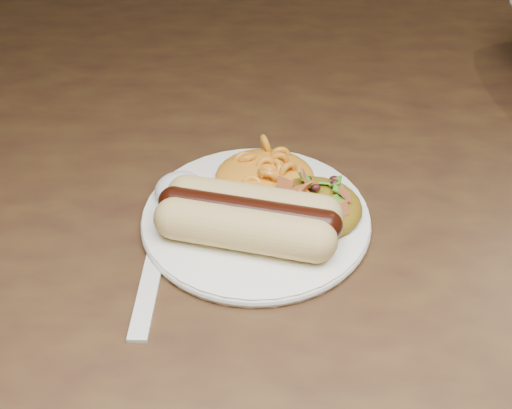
{
  "coord_description": "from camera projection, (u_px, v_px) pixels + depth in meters",
  "views": [
    {
      "loc": [
        -0.06,
        -0.5,
        1.11
      ],
      "look_at": [
        -0.07,
        -0.1,
        0.77
      ],
      "focal_mm": 42.0,
      "sensor_mm": 36.0,
      "label": 1
    }
  ],
  "objects": [
    {
      "name": "mac_and_cheese",
      "position": [
        265.0,
        165.0,
        0.55
      ],
      "size": [
        0.12,
        0.11,
        0.04
      ],
      "primitive_type": "ellipsoid",
      "rotation": [
        0.0,
        0.0,
        -0.31
      ],
      "color": "orange",
      "rests_on": "plate"
    },
    {
      "name": "table",
      "position": [
        326.0,
        225.0,
        0.67
      ],
      "size": [
        1.6,
        0.9,
        0.75
      ],
      "color": "#4B3418",
      "rests_on": "floor"
    },
    {
      "name": "taco_salad",
      "position": [
        315.0,
        200.0,
        0.52
      ],
      "size": [
        0.08,
        0.08,
        0.04
      ],
      "rotation": [
        0.0,
        0.0,
        0.01
      ],
      "color": "#A95400",
      "rests_on": "plate"
    },
    {
      "name": "hotdog",
      "position": [
        248.0,
        216.0,
        0.5
      ],
      "size": [
        0.13,
        0.09,
        0.04
      ],
      "rotation": [
        0.0,
        0.0,
        -0.19
      ],
      "color": "#ECD57F",
      "rests_on": "plate"
    },
    {
      "name": "sour_cream",
      "position": [
        180.0,
        185.0,
        0.54
      ],
      "size": [
        0.05,
        0.05,
        0.03
      ],
      "primitive_type": "ellipsoid",
      "rotation": [
        0.0,
        0.0,
        0.11
      ],
      "color": "white",
      "rests_on": "plate"
    },
    {
      "name": "plate",
      "position": [
        256.0,
        218.0,
        0.53
      ],
      "size": [
        0.22,
        0.22,
        0.01
      ],
      "primitive_type": "cylinder",
      "rotation": [
        0.0,
        0.0,
        -0.08
      ],
      "color": "white",
      "rests_on": "table"
    },
    {
      "name": "fork",
      "position": [
        148.0,
        290.0,
        0.47
      ],
      "size": [
        0.02,
        0.15,
        0.0
      ],
      "primitive_type": "cube",
      "rotation": [
        0.0,
        0.0,
        0.02
      ],
      "color": "silver",
      "rests_on": "table"
    }
  ]
}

